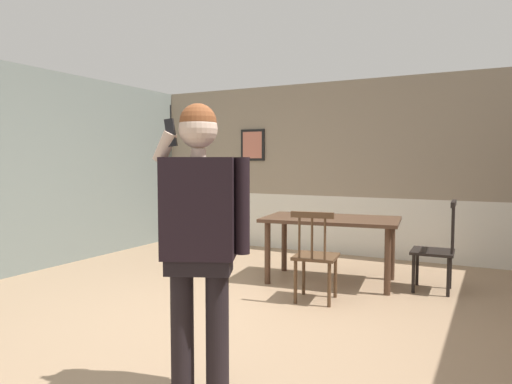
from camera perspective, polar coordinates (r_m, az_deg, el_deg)
The scene contains 7 objects.
ground_plane at distance 4.48m, azimuth -2.02°, elevation -14.78°, with size 7.17×7.17×0.00m, color #9E7F60.
room_back_partition at distance 7.23m, azimuth 10.60°, elevation 2.49°, with size 6.52×0.17×2.63m.
room_left_partition at distance 6.50m, azimuth -28.04°, elevation 2.36°, with size 0.13×6.45×2.63m.
dining_table at distance 5.55m, azimuth 9.17°, elevation -4.12°, with size 1.65×1.07×0.76m.
chair_near_window at distance 5.49m, azimuth 21.24°, elevation -6.50°, with size 0.45×0.45×1.00m.
chair_by_doorway at distance 4.79m, azimuth 7.27°, elevation -7.78°, with size 0.48×0.48×0.93m.
person_figure at distance 2.79m, azimuth -6.87°, elevation -4.37°, with size 0.54×0.39×1.77m.
Camera 1 is at (2.09, -3.69, 1.43)m, focal length 32.67 mm.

